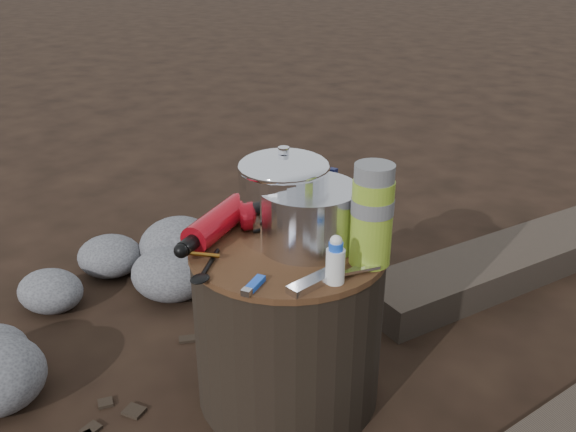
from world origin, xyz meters
The scene contains 16 objects.
ground centered at (0.00, 0.00, 0.00)m, with size 60.00×60.00×0.00m, color black.
stump centered at (0.00, 0.00, 0.20)m, with size 0.44×0.44×0.41m, color black.
rock_ring centered at (-0.65, 0.00, 0.09)m, with size 0.41×0.89×0.18m, color #5A5A5F, non-canonical shape.
log_small centered at (0.37, 0.91, 0.05)m, with size 0.22×1.22×0.10m, color #372D25.
foil_windscreen centered at (0.03, 0.04, 0.47)m, with size 0.22×0.22×0.14m, color silver.
camping_pot centered at (-0.04, 0.04, 0.51)m, with size 0.20×0.20×0.20m, color white.
fuel_bottle centered at (-0.17, -0.03, 0.44)m, with size 0.07×0.27×0.07m, color #AC0D18, non-canonical shape.
thermos centered at (0.19, 0.02, 0.51)m, with size 0.09×0.09×0.22m, color #88AA2A.
travel_mug centered at (0.13, 0.11, 0.46)m, with size 0.07×0.07×0.11m, color black.
stuff_sack centered at (-0.09, 0.16, 0.46)m, with size 0.15×0.12×0.10m, color #BCA310.
food_pouch centered at (-0.02, 0.17, 0.47)m, with size 0.10×0.02×0.13m, color #161B4B.
lighter centered at (0.03, -0.18, 0.41)m, with size 0.02×0.07×0.01m, color blue.
multitool centered at (0.13, -0.13, 0.41)m, with size 0.03×0.11×0.02m, color silver.
pot_grabber centered at (0.16, -0.07, 0.41)m, with size 0.04×0.15×0.01m, color silver, non-canonical shape.
spork centered at (-0.10, -0.16, 0.41)m, with size 0.03×0.14×0.01m, color black, non-canonical shape.
squeeze_bottle centered at (0.16, -0.09, 0.45)m, with size 0.04×0.04×0.09m, color white.
Camera 1 is at (0.61, -1.06, 1.03)m, focal length 38.42 mm.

